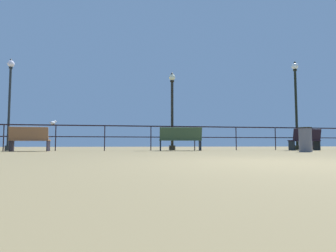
{
  "coord_description": "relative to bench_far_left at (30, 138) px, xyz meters",
  "views": [
    {
      "loc": [
        -2.34,
        -3.57,
        0.26
      ],
      "look_at": [
        -0.32,
        8.12,
        1.07
      ],
      "focal_mm": 29.31,
      "sensor_mm": 36.0,
      "label": 1
    }
  ],
  "objects": [
    {
      "name": "ground_plane",
      "position": [
        5.81,
        -7.76,
        -0.5
      ],
      "size": [
        60.0,
        60.0,
        0.0
      ],
      "primitive_type": "plane",
      "color": "olive"
    },
    {
      "name": "bench_near_left",
      "position": [
        5.97,
        0.0,
        0.05
      ],
      "size": [
        1.82,
        0.71,
        0.99
      ],
      "color": "#31492E",
      "rests_on": "ground_plane"
    },
    {
      "name": "bench_near_right",
      "position": [
        11.85,
        0.0,
        0.03
      ],
      "size": [
        1.48,
        0.69,
        0.98
      ],
      "color": "black",
      "rests_on": "ground_plane"
    },
    {
      "name": "trash_bin",
      "position": [
        9.99,
        -2.5,
        -0.06
      ],
      "size": [
        0.45,
        0.45,
        0.88
      ],
      "color": "slate",
      "rests_on": "ground_plane"
    },
    {
      "name": "bench_far_left",
      "position": [
        0.0,
        0.0,
        0.0
      ],
      "size": [
        1.41,
        0.68,
        0.94
      ],
      "color": "brown",
      "rests_on": "ground_plane"
    },
    {
      "name": "seagull_on_rail",
      "position": [
        0.65,
        0.87,
        0.69
      ],
      "size": [
        0.26,
        0.38,
        0.19
      ],
      "color": "silver",
      "rests_on": "pier_railing"
    },
    {
      "name": "lamppost_center",
      "position": [
        5.82,
        1.13,
        1.44
      ],
      "size": [
        0.3,
        0.3,
        3.66
      ],
      "color": "black",
      "rests_on": "ground_plane"
    },
    {
      "name": "lamppost_left",
      "position": [
        -1.19,
        1.13,
        1.81
      ],
      "size": [
        0.29,
        0.29,
        3.95
      ],
      "color": "#20272B",
      "rests_on": "ground_plane"
    },
    {
      "name": "pier_railing",
      "position": [
        5.81,
        0.86,
        0.32
      ],
      "size": [
        18.22,
        0.05,
        1.11
      ],
      "color": "black",
      "rests_on": "ground_plane"
    },
    {
      "name": "lamppost_right",
      "position": [
        12.21,
        1.13,
        2.08
      ],
      "size": [
        0.33,
        0.33,
        4.53
      ],
      "color": "black",
      "rests_on": "ground_plane"
    }
  ]
}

